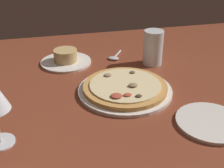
# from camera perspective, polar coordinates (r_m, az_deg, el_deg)

# --- Properties ---
(dining_table) EXTENTS (1.50, 1.10, 0.04)m
(dining_table) POSITION_cam_1_polar(r_m,az_deg,el_deg) (0.84, -2.58, -3.33)
(dining_table) COLOR brown
(dining_table) RESTS_ON ground
(pizza_main) EXTENTS (0.27, 0.27, 0.03)m
(pizza_main) POSITION_cam_1_polar(r_m,az_deg,el_deg) (0.84, 2.57, -0.78)
(pizza_main) COLOR silver
(pizza_main) RESTS_ON dining_table
(ramekin_on_saucer) EXTENTS (0.18, 0.18, 0.05)m
(ramekin_on_saucer) POSITION_cam_1_polar(r_m,az_deg,el_deg) (1.03, -9.12, 4.99)
(ramekin_on_saucer) COLOR silver
(ramekin_on_saucer) RESTS_ON dining_table
(water_glass) EXTENTS (0.07, 0.07, 0.12)m
(water_glass) POSITION_cam_1_polar(r_m,az_deg,el_deg) (1.01, 8.11, 6.87)
(water_glass) COLOR silver
(water_glass) RESTS_ON dining_table
(side_plate) EXTENTS (0.17, 0.17, 0.01)m
(side_plate) POSITION_cam_1_polar(r_m,az_deg,el_deg) (0.75, 18.88, -7.14)
(side_plate) COLOR silver
(side_plate) RESTS_ON dining_table
(spoon) EXTENTS (0.07, 0.09, 0.01)m
(spoon) POSITION_cam_1_polar(r_m,az_deg,el_deg) (1.06, 0.47, 5.32)
(spoon) COLOR silver
(spoon) RESTS_ON dining_table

